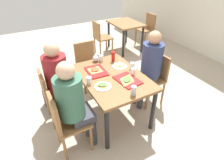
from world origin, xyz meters
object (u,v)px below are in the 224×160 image
(pizza_slice_b, at_px, (127,79))
(condiment_bottle, at_px, (113,56))
(chair_far_side, at_px, (155,75))
(pizza_slice_a, at_px, (95,70))
(paper_plate_near_edge, at_px, (103,86))
(handbag, at_px, (50,100))
(person_in_red, at_px, (60,77))
(tray_red_far, at_px, (128,80))
(pizza_slice_d, at_px, (102,85))
(chair_left_end, at_px, (87,62))
(pizza_slice_c, at_px, (120,64))
(tray_red_near, at_px, (96,71))
(plastic_cup_b, at_px, (89,80))
(background_chair_far, at_px, (147,27))
(plastic_cup_d, at_px, (133,72))
(foil_bundle, at_px, (96,59))
(background_chair_near, at_px, (100,36))
(paper_plate_center, at_px, (120,66))
(soda_can, at_px, (134,91))
(chair_near_left, at_px, (53,94))
(person_in_brown_jacket, at_px, (74,101))
(main_table, at_px, (112,81))
(plastic_cup_a, at_px, (132,66))
(person_far_side, at_px, (150,64))
(chair_near_right, at_px, (65,121))
(background_table, at_px, (125,27))
(plastic_cup_c, at_px, (101,58))

(pizza_slice_b, bearing_deg, condiment_bottle, 168.97)
(chair_far_side, height_order, pizza_slice_a, chair_far_side)
(paper_plate_near_edge, distance_m, handbag, 1.18)
(condiment_bottle, height_order, handbag, condiment_bottle)
(person_in_red, relative_size, tray_red_far, 3.54)
(chair_far_side, bearing_deg, pizza_slice_d, -81.07)
(chair_left_end, height_order, pizza_slice_c, chair_left_end)
(tray_red_near, distance_m, pizza_slice_c, 0.40)
(plastic_cup_b, distance_m, background_chair_far, 3.40)
(person_in_red, relative_size, plastic_cup_d, 12.74)
(foil_bundle, distance_m, background_chair_near, 1.82)
(plastic_cup_b, distance_m, condiment_bottle, 0.73)
(person_in_red, xyz_separation_m, tray_red_near, (0.09, 0.52, -0.01))
(paper_plate_center, distance_m, plastic_cup_b, 0.63)
(foil_bundle, relative_size, background_chair_near, 0.12)
(soda_can, bearing_deg, chair_near_left, -134.22)
(chair_left_end, relative_size, paper_plate_center, 3.93)
(foil_bundle, xyz_separation_m, background_chair_near, (-1.60, 0.83, -0.28))
(person_in_brown_jacket, bearing_deg, pizza_slice_a, 136.26)
(background_chair_near, bearing_deg, background_chair_far, 90.00)
(person_in_red, relative_size, tray_red_near, 3.54)
(main_table, xyz_separation_m, plastic_cup_a, (-0.03, 0.36, 0.14))
(person_far_side, height_order, background_chair_near, person_far_side)
(chair_near_left, xyz_separation_m, plastic_cup_b, (0.33, 0.45, 0.28))
(condiment_bottle, bearing_deg, main_table, -30.97)
(person_in_brown_jacket, distance_m, foil_bundle, 1.03)
(chair_far_side, height_order, plastic_cup_b, chair_far_side)
(chair_far_side, height_order, person_in_brown_jacket, person_in_brown_jacket)
(paper_plate_near_edge, bearing_deg, background_chair_far, 132.29)
(paper_plate_near_edge, height_order, background_chair_far, background_chair_far)
(chair_near_right, xyz_separation_m, person_in_red, (-0.60, 0.14, 0.25))
(pizza_slice_c, height_order, plastic_cup_d, plastic_cup_d)
(chair_near_left, relative_size, chair_near_right, 1.00)
(chair_near_right, bearing_deg, pizza_slice_d, 103.26)
(person_far_side, xyz_separation_m, pizza_slice_b, (0.22, -0.55, 0.01))
(pizza_slice_d, height_order, plastic_cup_a, plastic_cup_a)
(paper_plate_center, bearing_deg, condiment_bottle, 180.00)
(chair_far_side, distance_m, background_chair_far, 2.57)
(person_in_red, bearing_deg, paper_plate_near_edge, 42.25)
(person_in_red, distance_m, background_chair_far, 3.46)
(chair_left_end, relative_size, tray_red_far, 2.40)
(person_in_red, distance_m, background_table, 2.86)
(plastic_cup_d, relative_size, soda_can, 0.82)
(person_in_red, distance_m, paper_plate_near_edge, 0.64)
(pizza_slice_b, distance_m, condiment_bottle, 0.62)
(person_in_red, distance_m, person_far_side, 1.37)
(person_in_red, bearing_deg, tray_red_near, 80.20)
(main_table, height_order, plastic_cup_a, plastic_cup_a)
(tray_red_near, height_order, condiment_bottle, condiment_bottle)
(plastic_cup_c, relative_size, background_table, 0.11)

